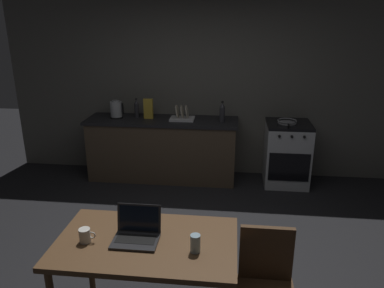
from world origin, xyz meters
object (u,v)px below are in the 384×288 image
at_px(coffee_mug, 85,235).
at_px(cereal_box, 148,109).
at_px(bottle_b, 137,108).
at_px(bottle, 222,112).
at_px(electric_kettle, 116,110).
at_px(drinking_glass, 195,243).
at_px(dish_rack, 182,117).
at_px(frying_pan, 287,122).
at_px(laptop, 137,234).
at_px(chair, 266,282).
at_px(dining_table, 147,250).
at_px(stove_oven, 287,153).

bearing_deg(coffee_mug, cereal_box, 93.93).
bearing_deg(bottle_b, bottle, -5.99).
relative_size(electric_kettle, drinking_glass, 2.01).
height_order(coffee_mug, drinking_glass, drinking_glass).
xyz_separation_m(cereal_box, dish_rack, (0.49, -0.02, -0.10)).
bearing_deg(bottle_b, frying_pan, -2.91).
xyz_separation_m(bottle, drinking_glass, (-0.07, -2.86, -0.21)).
relative_size(laptop, electric_kettle, 1.26).
distance_m(chair, bottle_b, 3.39).
xyz_separation_m(dining_table, coffee_mug, (-0.42, -0.06, 0.13)).
xyz_separation_m(stove_oven, laptop, (-1.42, -2.80, 0.36)).
distance_m(laptop, bottle, 2.81).
relative_size(dining_table, bottle, 4.41).
height_order(electric_kettle, coffee_mug, electric_kettle).
distance_m(electric_kettle, frying_pan, 2.41).
bearing_deg(bottle_b, electric_kettle, -164.03).
height_order(stove_oven, drinking_glass, stove_oven).
xyz_separation_m(coffee_mug, bottle_b, (-0.39, 2.96, 0.21)).
bearing_deg(electric_kettle, bottle_b, 15.97).
relative_size(bottle, cereal_box, 1.02).
height_order(coffee_mug, bottle_b, bottle_b).
bearing_deg(frying_pan, stove_oven, 37.61).
bearing_deg(dining_table, electric_kettle, 111.10).
relative_size(frying_pan, bottle_b, 1.58).
bearing_deg(electric_kettle, chair, -55.65).
xyz_separation_m(frying_pan, bottle_b, (-2.13, 0.11, 0.11)).
distance_m(dish_rack, bottle_b, 0.69).
relative_size(electric_kettle, dish_rack, 0.75).
distance_m(laptop, dish_rack, 2.81).
height_order(dining_table, chair, chair).
relative_size(stove_oven, dish_rack, 2.62).
bearing_deg(coffee_mug, stove_oven, 58.30).
xyz_separation_m(laptop, drinking_glass, (0.43, -0.10, 0.02)).
height_order(bottle, cereal_box, bottle).
xyz_separation_m(dining_table, bottle_b, (-0.81, 2.89, 0.34)).
bearing_deg(dining_table, drinking_glass, -14.58).
relative_size(chair, bottle_b, 3.17).
bearing_deg(laptop, stove_oven, 70.43).
bearing_deg(bottle_b, dining_table, -74.43).
relative_size(dining_table, electric_kettle, 5.05).
bearing_deg(stove_oven, electric_kettle, 179.94).
xyz_separation_m(drinking_glass, cereal_box, (-0.98, 2.93, 0.21)).
xyz_separation_m(electric_kettle, cereal_box, (0.47, 0.02, 0.02)).
relative_size(dining_table, chair, 1.47).
height_order(frying_pan, cereal_box, cereal_box).
distance_m(laptop, coffee_mug, 0.36).
relative_size(dining_table, frying_pan, 2.95).
xyz_separation_m(bottle, frying_pan, (0.89, 0.02, -0.11)).
bearing_deg(bottle_b, drinking_glass, -68.69).
xyz_separation_m(electric_kettle, dish_rack, (0.96, 0.00, -0.07)).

